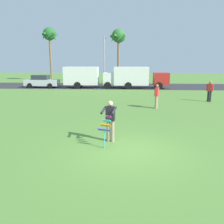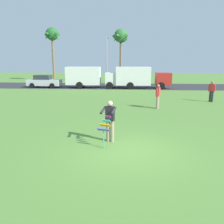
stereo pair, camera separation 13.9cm
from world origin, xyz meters
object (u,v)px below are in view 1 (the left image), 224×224
at_px(person_kite_flyer, 110,120).
at_px(streetlight_pole, 104,57).
at_px(parked_car_silver, 42,81).
at_px(parked_truck_red_cab, 138,77).
at_px(parked_truck_white_box, 88,77).
at_px(person_walker_far, 210,91).
at_px(palm_tree_left_near, 50,36).
at_px(palm_tree_right_near, 119,38).
at_px(kite_held, 106,127).
at_px(person_walker_near, 157,95).

relative_size(person_kite_flyer, streetlight_pole, 0.25).
height_order(parked_car_silver, parked_truck_red_cab, parked_truck_red_cab).
distance_m(parked_truck_white_box, person_walker_far, 15.19).
bearing_deg(parked_truck_red_cab, parked_truck_white_box, 180.00).
height_order(parked_car_silver, palm_tree_left_near, palm_tree_left_near).
xyz_separation_m(palm_tree_left_near, palm_tree_right_near, (11.54, -2.03, -0.54)).
xyz_separation_m(person_kite_flyer, parked_truck_white_box, (-4.29, 20.04, 0.46)).
height_order(palm_tree_right_near, person_walker_far, palm_tree_right_near).
distance_m(kite_held, parked_car_silver, 23.00).
xyz_separation_m(kite_held, palm_tree_right_near, (-0.68, 29.09, 5.98)).
xyz_separation_m(palm_tree_right_near, person_walker_far, (8.31, -17.99, -5.87)).
xyz_separation_m(parked_car_silver, parked_truck_white_box, (5.96, -0.00, 0.64)).
bearing_deg(kite_held, parked_truck_white_box, 101.38).
height_order(parked_truck_white_box, person_walker_near, parked_truck_white_box).
xyz_separation_m(person_kite_flyer, person_walker_far, (7.50, 10.48, -0.02)).
distance_m(kite_held, person_walker_far, 13.47).
xyz_separation_m(parked_car_silver, streetlight_pole, (7.30, 7.67, 3.22)).
distance_m(parked_truck_white_box, palm_tree_left_near, 14.48).
bearing_deg(person_walker_far, parked_truck_white_box, 140.98).
height_order(person_kite_flyer, person_walker_near, same).
bearing_deg(palm_tree_right_near, person_kite_flyer, -88.36).
bearing_deg(palm_tree_right_near, palm_tree_left_near, 170.03).
distance_m(kite_held, streetlight_pole, 28.65).
bearing_deg(person_walker_near, person_kite_flyer, -110.77).
relative_size(parked_car_silver, parked_truck_red_cab, 0.63).
bearing_deg(palm_tree_left_near, parked_car_silver, -78.65).
bearing_deg(parked_truck_red_cab, person_kite_flyer, -95.51).
relative_size(kite_held, person_walker_far, 0.70).
height_order(kite_held, person_walker_far, person_walker_far).
bearing_deg(kite_held, palm_tree_right_near, 91.33).
distance_m(streetlight_pole, person_walker_near, 21.42).
distance_m(person_kite_flyer, palm_tree_left_near, 33.53).
distance_m(parked_car_silver, person_walker_near, 18.22).
height_order(parked_truck_white_box, palm_tree_left_near, palm_tree_left_near).
bearing_deg(parked_truck_red_cab, person_walker_far, -59.78).
xyz_separation_m(parked_car_silver, palm_tree_left_near, (-2.10, 10.46, 6.57)).
bearing_deg(kite_held, person_walker_far, 55.47).
bearing_deg(parked_truck_red_cab, parked_car_silver, 180.00).
distance_m(kite_held, parked_truck_red_cab, 20.77).
relative_size(person_walker_near, person_walker_far, 1.00).
bearing_deg(person_walker_far, palm_tree_right_near, 114.80).
bearing_deg(kite_held, parked_truck_red_cab, 84.28).
bearing_deg(person_walker_near, parked_car_silver, 135.61).
height_order(parked_car_silver, person_walker_near, person_walker_near).
bearing_deg(person_kite_flyer, person_walker_far, 54.40).
bearing_deg(person_kite_flyer, parked_car_silver, 117.10).
relative_size(parked_truck_white_box, palm_tree_left_near, 0.77).
distance_m(parked_car_silver, palm_tree_right_near, 14.02).
distance_m(palm_tree_right_near, streetlight_pole, 3.61).
distance_m(parked_truck_red_cab, person_walker_near, 12.78).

